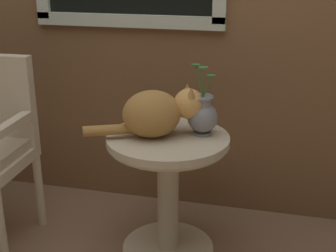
% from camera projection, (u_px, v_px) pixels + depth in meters
% --- Properties ---
extents(wicker_side_table, '(0.58, 0.58, 0.63)m').
position_uv_depth(wicker_side_table, '(168.00, 175.00, 2.25)').
color(wicker_side_table, beige).
rests_on(wicker_side_table, ground_plane).
extents(cat, '(0.53, 0.31, 0.24)m').
position_uv_depth(cat, '(157.00, 112.00, 2.14)').
color(cat, '#AD7A3D').
rests_on(cat, wicker_side_table).
extents(pewter_vase_with_ivy, '(0.14, 0.14, 0.33)m').
position_uv_depth(pewter_vase_with_ivy, '(203.00, 114.00, 2.17)').
color(pewter_vase_with_ivy, gray).
rests_on(pewter_vase_with_ivy, wicker_side_table).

